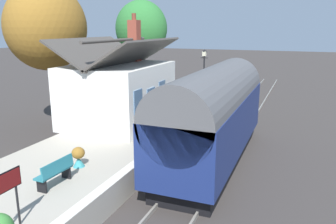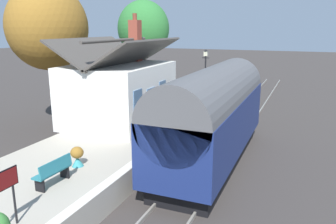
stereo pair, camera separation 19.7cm
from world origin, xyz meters
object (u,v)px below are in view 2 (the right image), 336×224
at_px(planter_corner_building, 77,156).
at_px(lamp_post_platform, 206,65).
at_px(planter_bench_left, 196,103).
at_px(tree_far_right, 48,27).
at_px(train, 213,115).
at_px(planter_edge_near, 207,97).
at_px(bench_platform_end, 204,89).
at_px(bench_mid_platform, 189,97).
at_px(planter_by_door, 171,85).
at_px(station_building, 119,91).
at_px(bench_near_building, 54,171).
at_px(tree_distant, 143,29).
at_px(planter_bench_right, 213,90).
at_px(station_sign_board, 2,186).

distance_m(planter_corner_building, lamp_post_platform, 13.36).
relative_size(planter_bench_left, tree_far_right, 0.12).
xyz_separation_m(train, planter_edge_near, (8.19, 2.64, -0.95)).
bearing_deg(planter_edge_near, tree_far_right, 126.10).
bearing_deg(planter_corner_building, bench_platform_end, -1.30).
bearing_deg(bench_mid_platform, tree_far_right, 122.97).
bearing_deg(planter_by_door, lamp_post_platform, -125.19).
xyz_separation_m(station_building, planter_corner_building, (-5.86, -1.62, -1.30)).
relative_size(bench_near_building, tree_distant, 0.17).
height_order(train, planter_by_door, train).
height_order(planter_bench_left, lamp_post_platform, lamp_post_platform).
height_order(station_building, bench_near_building, station_building).
height_order(planter_bench_left, tree_far_right, tree_far_right).
bearing_deg(bench_platform_end, planter_bench_right, -114.76).
bearing_deg(planter_corner_building, planter_bench_left, -5.85).
bearing_deg(bench_near_building, lamp_post_platform, -2.65).
bearing_deg(tree_distant, train, -143.12).
relative_size(station_building, bench_near_building, 4.32).
distance_m(planter_bench_left, lamp_post_platform, 3.32).
xyz_separation_m(planter_by_door, planter_bench_right, (-1.12, -3.81, 0.04)).
bearing_deg(planter_by_door, planter_edge_near, -127.56).
relative_size(bench_platform_end, tree_far_right, 0.17).
bearing_deg(train, planter_corner_building, 139.78).
bearing_deg(train, bench_platform_end, 18.63).
relative_size(planter_bench_left, lamp_post_platform, 0.28).
xyz_separation_m(train, planter_by_door, (11.13, 6.47, -0.75)).
height_order(station_building, planter_bench_right, station_building).
xyz_separation_m(bench_platform_end, tree_far_right, (-8.12, 7.23, 4.50)).
xyz_separation_m(bench_near_building, planter_bench_left, (12.23, -0.83, -0.19)).
bearing_deg(tree_far_right, lamp_post_platform, -51.03).
bearing_deg(lamp_post_platform, planter_bench_right, -10.28).
bearing_deg(planter_bench_right, lamp_post_platform, 169.72).
xyz_separation_m(planter_edge_near, planter_corner_building, (-12.74, 1.21, 0.10)).
relative_size(lamp_post_platform, tree_distant, 0.43).
bearing_deg(planter_bench_left, planter_by_door, 36.57).
relative_size(bench_mid_platform, planter_bench_left, 1.42).
distance_m(bench_mid_platform, planter_edge_near, 1.53).
xyz_separation_m(bench_near_building, planter_corner_building, (1.56, 0.26, -0.10)).
bearing_deg(bench_platform_end, planter_edge_near, -158.65).
distance_m(planter_bench_left, tree_distant, 11.11).
bearing_deg(planter_edge_near, planter_bench_left, 176.88).
height_order(station_building, lamp_post_platform, station_building).
bearing_deg(planter_bench_left, tree_far_right, 115.69).
relative_size(bench_mid_platform, planter_corner_building, 1.90).
distance_m(planter_bench_right, station_sign_board, 18.60).
distance_m(station_building, bench_platform_end, 9.37).
distance_m(planter_by_door, planter_bench_right, 3.97).
distance_m(bench_mid_platform, planter_corner_building, 11.51).
bearing_deg(tree_distant, station_sign_board, -162.28).
distance_m(lamp_post_platform, tree_distant, 8.76).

